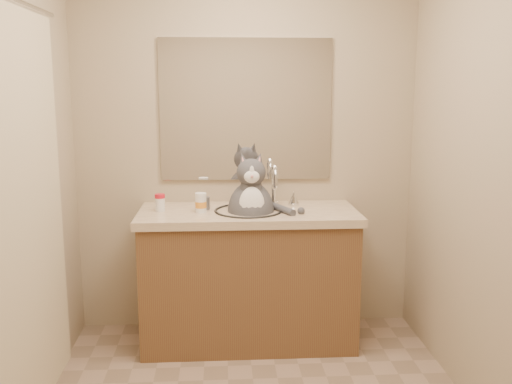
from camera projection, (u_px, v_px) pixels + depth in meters
room at (259, 180)px, 2.48m from camera, size 2.22×2.52×2.42m
vanity at (248, 274)px, 3.57m from camera, size 1.34×0.59×1.12m
mirror at (246, 110)px, 3.65m from camera, size 1.10×0.02×0.90m
shower_curtain at (24, 216)px, 2.55m from camera, size 0.02×1.30×1.93m
cat at (251, 207)px, 3.46m from camera, size 0.40×0.32×0.57m
pill_bottle_redcap at (160, 203)px, 3.46m from camera, size 0.07×0.07×0.11m
pill_bottle_orange at (201, 203)px, 3.44m from camera, size 0.08×0.08×0.12m
grey_canister at (206, 203)px, 3.51m from camera, size 0.06×0.06×0.08m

